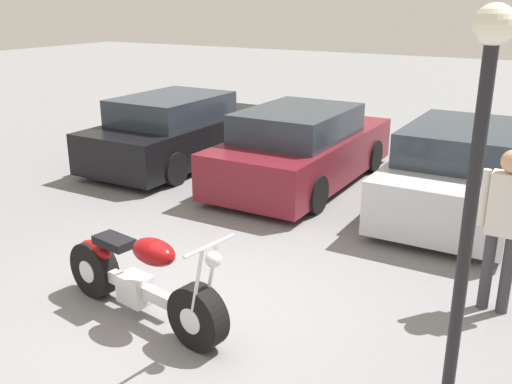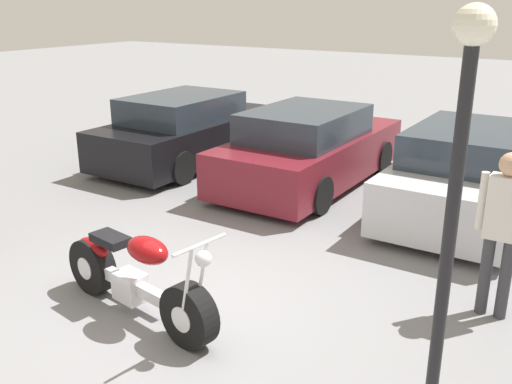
{
  "view_description": "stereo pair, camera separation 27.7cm",
  "coord_description": "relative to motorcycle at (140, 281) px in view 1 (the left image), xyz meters",
  "views": [
    {
      "loc": [
        3.27,
        -4.21,
        3.12
      ],
      "look_at": [
        -0.1,
        1.58,
        0.85
      ],
      "focal_mm": 40.0,
      "sensor_mm": 36.0,
      "label": 1
    },
    {
      "loc": [
        3.51,
        -4.07,
        3.12
      ],
      "look_at": [
        -0.1,
        1.58,
        0.85
      ],
      "focal_mm": 40.0,
      "sensor_mm": 36.0,
      "label": 2
    }
  ],
  "objects": [
    {
      "name": "lamp_post",
      "position": [
        3.08,
        -0.2,
        1.65
      ],
      "size": [
        0.25,
        0.25,
        3.1
      ],
      "color": "black",
      "rests_on": "ground_plane"
    },
    {
      "name": "motorcycle",
      "position": [
        0.0,
        0.0,
        0.0
      ],
      "size": [
        2.22,
        0.79,
        1.1
      ],
      "color": "black",
      "rests_on": "ground_plane"
    },
    {
      "name": "ground_plane",
      "position": [
        0.35,
        0.33,
        -0.42
      ],
      "size": [
        60.0,
        60.0,
        0.0
      ],
      "primitive_type": "plane",
      "color": "slate"
    },
    {
      "name": "parked_car_maroon",
      "position": [
        -0.56,
        4.93,
        0.22
      ],
      "size": [
        1.86,
        4.23,
        1.37
      ],
      "color": "maroon",
      "rests_on": "ground_plane"
    },
    {
      "name": "person_standing",
      "position": [
        3.1,
        1.98,
        0.63
      ],
      "size": [
        0.52,
        0.23,
        1.74
      ],
      "color": "#38383D",
      "rests_on": "ground_plane"
    },
    {
      "name": "parked_car_black",
      "position": [
        -3.29,
        4.96,
        0.22
      ],
      "size": [
        1.86,
        4.23,
        1.37
      ],
      "color": "black",
      "rests_on": "ground_plane"
    },
    {
      "name": "parked_car_silver",
      "position": [
        2.16,
        4.96,
        0.22
      ],
      "size": [
        1.86,
        4.23,
        1.37
      ],
      "color": "#BCBCC1",
      "rests_on": "ground_plane"
    }
  ]
}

